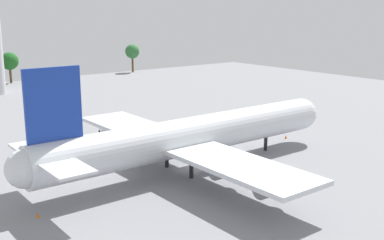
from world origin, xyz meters
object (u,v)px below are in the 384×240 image
object	(u,v)px
safety_cone_nose	(286,137)
safety_cone_tail	(38,215)
cargo_airplane	(191,136)
fuel_truck	(106,130)

from	to	relation	value
safety_cone_nose	safety_cone_tail	size ratio (longest dim) A/B	1.13
cargo_airplane	safety_cone_nose	distance (m)	29.77
safety_cone_nose	fuel_truck	bearing A→B (deg)	137.49
fuel_truck	safety_cone_tail	xyz separation A→B (m)	(-28.06, -33.85, -0.73)
fuel_truck	safety_cone_nose	xyz separation A→B (m)	(29.57, -27.10, -0.69)
safety_cone_tail	safety_cone_nose	bearing A→B (deg)	6.68
fuel_truck	safety_cone_tail	bearing A→B (deg)	-129.65
safety_cone_nose	safety_cone_tail	xyz separation A→B (m)	(-57.62, -6.75, -0.04)
safety_cone_tail	cargo_airplane	bearing A→B (deg)	6.24
cargo_airplane	safety_cone_tail	size ratio (longest dim) A/B	93.02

